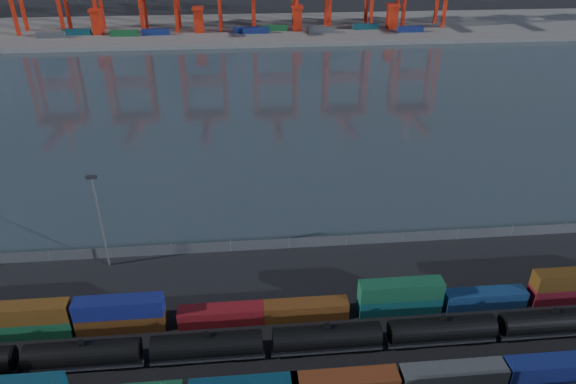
{
  "coord_description": "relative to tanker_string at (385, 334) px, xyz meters",
  "views": [
    {
      "loc": [
        -6.97,
        -44.74,
        51.45
      ],
      "look_at": [
        0.0,
        30.0,
        10.0
      ],
      "focal_mm": 32.0,
      "sensor_mm": 36.0,
      "label": 1
    }
  ],
  "objects": [
    {
      "name": "ground",
      "position": [
        -10.41,
        -4.08,
        -2.26
      ],
      "size": [
        700.0,
        700.0,
        0.0
      ],
      "primitive_type": "plane",
      "color": "black",
      "rests_on": "ground"
    },
    {
      "name": "harbor_water",
      "position": [
        -10.41,
        100.92,
        -2.26
      ],
      "size": [
        700.0,
        700.0,
        0.0
      ],
      "primitive_type": "plane",
      "color": "#2A363C",
      "rests_on": "ground"
    },
    {
      "name": "far_quay",
      "position": [
        -10.41,
        205.92,
        -1.26
      ],
      "size": [
        700.0,
        70.0,
        2.0
      ],
      "primitive_type": "cube",
      "color": "#514F4C",
      "rests_on": "ground"
    },
    {
      "name": "container_row_north",
      "position": [
        -15.78,
        6.71,
        -0.14
      ],
      "size": [
        141.26,
        2.46,
        5.24
      ],
      "color": "#120F4E",
      "rests_on": "ground"
    },
    {
      "name": "tanker_string",
      "position": [
        0.0,
        0.0,
        0.0
      ],
      "size": [
        123.18,
        3.15,
        4.51
      ],
      "color": "black",
      "rests_on": "ground"
    },
    {
      "name": "waterfront_fence",
      "position": [
        -10.41,
        23.92,
        -1.26
      ],
      "size": [
        160.12,
        0.12,
        2.2
      ],
      "color": "#595B5E",
      "rests_on": "ground"
    },
    {
      "name": "yard_light_mast",
      "position": [
        -40.41,
        21.92,
        7.03
      ],
      "size": [
        1.6,
        0.4,
        16.6
      ],
      "color": "slate",
      "rests_on": "ground"
    },
    {
      "name": "quay_containers",
      "position": [
        -21.41,
        191.38,
        1.04
      ],
      "size": [
        172.58,
        10.99,
        2.6
      ],
      "color": "navy",
      "rests_on": "far_quay"
    },
    {
      "name": "straddle_carriers",
      "position": [
        -12.91,
        195.92,
        5.56
      ],
      "size": [
        140.0,
        7.0,
        11.1
      ],
      "color": "red",
      "rests_on": "far_quay"
    }
  ]
}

